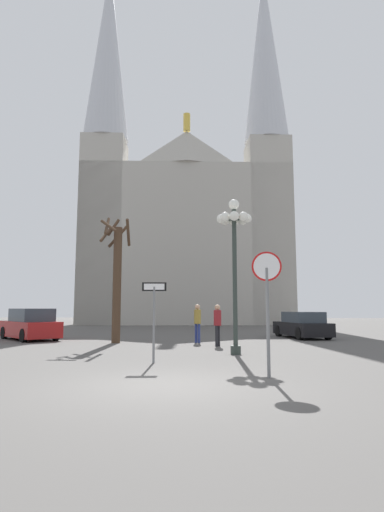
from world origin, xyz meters
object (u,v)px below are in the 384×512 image
Objects in this scene: cathedral at (186,221)px; parked_car_near_red at (30,325)px; stop_sign at (267,290)px; pedestrian_walking at (217,321)px; parked_car_far_black at (302,326)px; pedestrian_standing at (197,319)px; one_way_arrow_sign at (154,310)px; street_lamp at (234,240)px; bare_tree at (116,276)px.

cathedral reaches higher than parked_car_near_red.
stop_sign is (5.37, -33.96, -8.99)m from cathedral.
cathedral is 22.42× the size of pedestrian_walking.
pedestrian_standing is (-5.39, -3.61, 0.42)m from parked_car_far_black.
parked_car_far_black is (3.05, 13.07, -1.37)m from stop_sign.
one_way_arrow_sign is at bearing -85.94° from cathedral.
street_lamp is at bearing 45.49° from one_way_arrow_sign.
one_way_arrow_sign is 7.20m from pedestrian_standing.
street_lamp is (2.45, 2.49, 2.48)m from one_way_arrow_sign.
parked_car_far_black is at bearing 9.91° from parked_car_near_red.
cathedral is 33.10m from one_way_arrow_sign.
street_lamp is 1.27× the size of parked_car_far_black.
one_way_arrow_sign is at bearing 143.39° from stop_sign.
one_way_arrow_sign reaches higher than pedestrian_standing.
street_lamp is 4.28m from pedestrian_walking.
bare_tree is (-0.77, -24.87, -7.92)m from cathedral.
pedestrian_standing is at bearing 83.81° from one_way_arrow_sign.
parked_car_far_black is at bearing 65.75° from street_lamp.
stop_sign is 3.92m from one_way_arrow_sign.
bare_tree is 4.31m from pedestrian_standing.
pedestrian_walking is at bearing -130.17° from parked_car_far_black.
street_lamp is at bearing 97.98° from stop_sign.
bare_tree is 5.60m from parked_car_near_red.
one_way_arrow_sign is 0.54× the size of parked_car_far_black.
pedestrian_standing reaches higher than pedestrian_walking.
stop_sign is at bearing -82.02° from street_lamp.
pedestrian_walking is (-1.38, 7.83, -0.97)m from stop_sign.
parked_car_near_red is at bearing -170.09° from parked_car_far_black.
parked_car_near_red is at bearing 162.46° from bare_tree.
pedestrian_standing reaches higher than parked_car_near_red.
bare_tree is at bearing -17.54° from parked_car_near_red.
one_way_arrow_sign reaches higher than parked_car_near_red.
pedestrian_walking is at bearing 99.96° from stop_sign.
cathedral is at bearing 94.06° from one_way_arrow_sign.
parked_car_far_black is (3.72, 8.26, -3.36)m from street_lamp.
street_lamp is 7.00m from bare_tree.
parked_car_near_red is 10.00m from pedestrian_walking.
one_way_arrow_sign is at bearing -119.84° from parked_car_far_black.
cathedral is 26.61m from pedestrian_standing.
street_lamp is (-0.67, 4.81, 1.99)m from stop_sign.
pedestrian_walking is (3.99, -26.13, -9.96)m from cathedral.
bare_tree reaches higher than pedestrian_standing.
one_way_arrow_sign is 11.45m from parked_car_near_red.
bare_tree reaches higher than parked_car_near_red.
stop_sign is 11.01m from bare_tree.
parked_car_near_red is (-4.84, 1.53, -2.36)m from bare_tree.
stop_sign reaches higher than parked_car_near_red.
cathedral is 9.24× the size of parked_car_near_red.
pedestrian_walking is (9.60, -2.79, 0.33)m from parked_car_near_red.
parked_car_near_red is 8.71m from pedestrian_standing.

